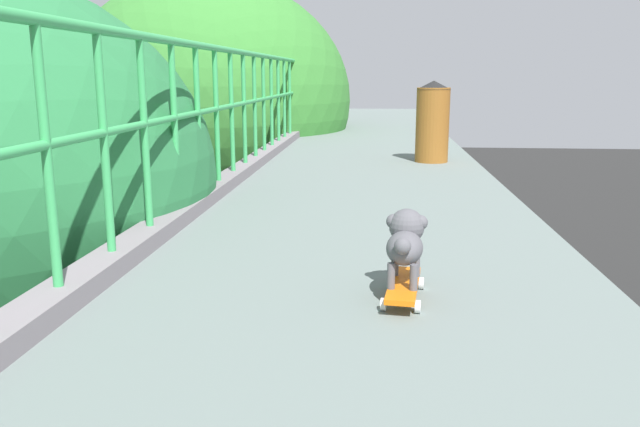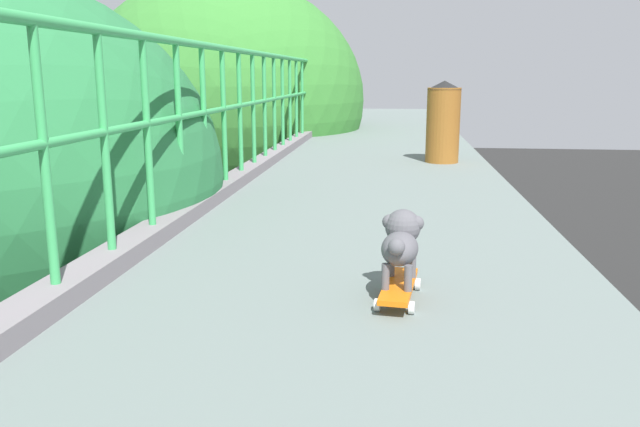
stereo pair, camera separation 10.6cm
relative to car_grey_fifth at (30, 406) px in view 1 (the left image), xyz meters
name	(u,v)px [view 1 (the left image)]	position (x,y,z in m)	size (l,w,h in m)	color
car_grey_fifth	(30,406)	(0.00, 0.00, 0.00)	(1.80, 4.14, 1.49)	slate
city_bus	(69,222)	(-4.15, 10.07, 1.04)	(2.72, 11.79, 3.02)	white
roadside_tree_far	(210,101)	(2.97, 2.20, 5.41)	(5.45, 5.45, 8.43)	#493A2F
toy_skateboard	(403,286)	(6.37, -7.28, 4.96)	(0.21, 0.51, 0.08)	orange
small_dog	(405,239)	(6.37, -7.23, 5.18)	(0.21, 0.40, 0.32)	#56555B
litter_bin	(433,121)	(6.87, -2.45, 5.39)	(0.40, 0.40, 0.95)	#905720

